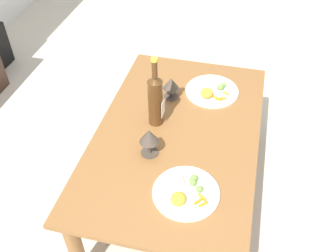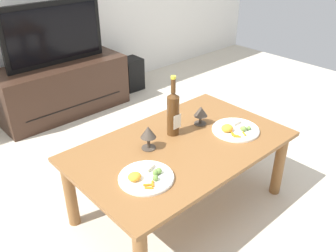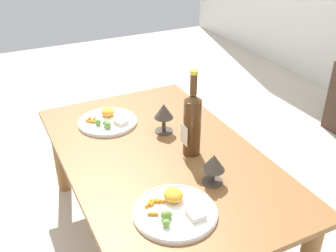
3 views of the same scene
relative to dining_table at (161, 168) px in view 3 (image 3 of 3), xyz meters
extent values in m
plane|color=beige|center=(0.00, 0.00, -0.41)|extent=(6.40, 6.40, 0.00)
cube|color=brown|center=(0.00, 0.00, 0.06)|extent=(1.30, 0.80, 0.03)
cylinder|color=brown|center=(-0.59, -0.33, -0.18)|extent=(0.07, 0.07, 0.46)
cylinder|color=brown|center=(-0.59, 0.33, -0.18)|extent=(0.07, 0.07, 0.46)
cylinder|color=#4C2D14|center=(0.05, 0.12, 0.20)|extent=(0.07, 0.07, 0.25)
cone|color=#4C2D14|center=(0.05, 0.12, 0.34)|extent=(0.07, 0.07, 0.03)
cylinder|color=#4C2D14|center=(0.05, 0.12, 0.40)|extent=(0.03, 0.03, 0.09)
cylinder|color=yellow|center=(0.05, 0.12, 0.45)|extent=(0.03, 0.03, 0.02)
cube|color=silver|center=(0.05, 0.09, 0.17)|extent=(0.06, 0.00, 0.09)
cylinder|color=#473D33|center=(-0.17, 0.10, 0.08)|extent=(0.08, 0.08, 0.01)
cylinder|color=#473D33|center=(-0.17, 0.10, 0.11)|extent=(0.02, 0.02, 0.07)
cone|color=#473D33|center=(-0.17, 0.10, 0.18)|extent=(0.09, 0.09, 0.07)
cylinder|color=#473D33|center=(0.27, 0.10, 0.08)|extent=(0.08, 0.08, 0.01)
cylinder|color=#473D33|center=(0.27, 0.10, 0.11)|extent=(0.02, 0.02, 0.05)
cone|color=#473D33|center=(0.27, 0.10, 0.17)|extent=(0.09, 0.09, 0.07)
cylinder|color=white|center=(-0.36, -0.12, 0.08)|extent=(0.29, 0.29, 0.01)
torus|color=white|center=(-0.36, -0.12, 0.09)|extent=(0.28, 0.28, 0.01)
ellipsoid|color=orange|center=(-0.42, -0.10, 0.11)|extent=(0.07, 0.06, 0.04)
cube|color=beige|center=(-0.31, -0.07, 0.10)|extent=(0.08, 0.07, 0.02)
cylinder|color=orange|center=(-0.40, -0.18, 0.09)|extent=(0.04, 0.04, 0.01)
cylinder|color=orange|center=(-0.41, -0.20, 0.09)|extent=(0.04, 0.04, 0.01)
cylinder|color=orange|center=(-0.38, -0.19, 0.09)|extent=(0.03, 0.04, 0.01)
sphere|color=olive|center=(-0.30, -0.14, 0.10)|extent=(0.03, 0.03, 0.03)
sphere|color=olive|center=(-0.35, -0.17, 0.10)|extent=(0.03, 0.03, 0.03)
sphere|color=olive|center=(-0.31, -0.13, 0.10)|extent=(0.03, 0.03, 0.03)
sphere|color=olive|center=(-0.32, -0.14, 0.10)|extent=(0.03, 0.03, 0.03)
cylinder|color=white|center=(0.36, -0.12, 0.08)|extent=(0.30, 0.30, 0.01)
torus|color=white|center=(0.36, -0.12, 0.09)|extent=(0.29, 0.29, 0.01)
ellipsoid|color=orange|center=(0.30, -0.09, 0.11)|extent=(0.08, 0.07, 0.04)
cube|color=beige|center=(0.42, -0.07, 0.10)|extent=(0.07, 0.05, 0.02)
cylinder|color=orange|center=(0.29, -0.14, 0.09)|extent=(0.03, 0.03, 0.01)
cylinder|color=orange|center=(0.29, -0.16, 0.09)|extent=(0.03, 0.04, 0.01)
cylinder|color=orange|center=(0.29, -0.17, 0.09)|extent=(0.03, 0.04, 0.01)
cylinder|color=orange|center=(0.29, -0.19, 0.09)|extent=(0.03, 0.04, 0.01)
cylinder|color=orange|center=(0.35, -0.20, 0.09)|extent=(0.03, 0.04, 0.01)
sphere|color=olive|center=(0.38, -0.15, 0.10)|extent=(0.03, 0.03, 0.03)
sphere|color=olive|center=(0.42, -0.18, 0.10)|extent=(0.03, 0.03, 0.03)
sphere|color=olive|center=(0.38, -0.16, 0.10)|extent=(0.03, 0.03, 0.03)
sphere|color=olive|center=(0.39, -0.16, 0.10)|extent=(0.03, 0.03, 0.03)
sphere|color=olive|center=(0.38, -0.16, 0.10)|extent=(0.03, 0.03, 0.03)
camera|label=1|loc=(-1.34, -0.27, 1.36)|focal=40.34mm
camera|label=2|loc=(-1.27, -1.27, 1.20)|focal=38.21mm
camera|label=3|loc=(1.31, -0.61, 1.03)|focal=42.85mm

